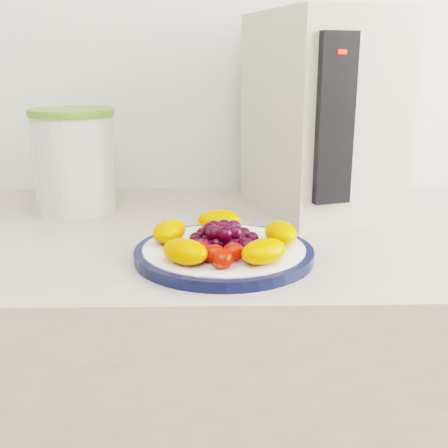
{
  "coord_description": "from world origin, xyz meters",
  "views": [
    {
      "loc": [
        -0.03,
        0.33,
        1.16
      ],
      "look_at": [
        -0.01,
        1.06,
        0.95
      ],
      "focal_mm": 45.0,
      "sensor_mm": 36.0,
      "label": 1
    }
  ],
  "objects": [
    {
      "name": "fruit_plate",
      "position": [
        -0.01,
        1.05,
        0.93
      ],
      "size": [
        0.21,
        0.2,
        0.04
      ],
      "color": "#F96B00",
      "rests_on": "plate_face"
    },
    {
      "name": "appliance_body",
      "position": [
        0.16,
        1.33,
        1.07
      ],
      "size": [
        0.27,
        0.32,
        0.34
      ],
      "primitive_type": "cube",
      "rotation": [
        0.0,
        0.0,
        0.29
      ],
      "color": "#BBB7A1",
      "rests_on": "counter"
    },
    {
      "name": "appliance_led",
      "position": [
        0.16,
        1.16,
        1.17
      ],
      "size": [
        0.01,
        0.01,
        0.01
      ],
      "primitive_type": "cube",
      "rotation": [
        0.0,
        0.0,
        0.29
      ],
      "color": "#FF0C05",
      "rests_on": "appliance_panel"
    },
    {
      "name": "plate_rim",
      "position": [
        -0.01,
        1.06,
        0.91
      ],
      "size": [
        0.25,
        0.25,
        0.01
      ],
      "primitive_type": "cylinder",
      "color": "#091033",
      "rests_on": "counter"
    },
    {
      "name": "appliance_panel",
      "position": [
        0.16,
        1.18,
        1.08
      ],
      "size": [
        0.06,
        0.04,
        0.26
      ],
      "primitive_type": "cube",
      "rotation": [
        0.0,
        0.0,
        0.29
      ],
      "color": "black",
      "rests_on": "appliance_body"
    },
    {
      "name": "canister_lid",
      "position": [
        -0.27,
        1.32,
        1.08
      ],
      "size": [
        0.17,
        0.17,
        0.01
      ],
      "primitive_type": "cylinder",
      "rotation": [
        0.0,
        0.0,
        0.19
      ],
      "color": "#547D2D",
      "rests_on": "canister"
    },
    {
      "name": "plate_face",
      "position": [
        -0.01,
        1.06,
        0.91
      ],
      "size": [
        0.22,
        0.22,
        0.02
      ],
      "primitive_type": "cylinder",
      "color": "white",
      "rests_on": "counter"
    },
    {
      "name": "canister",
      "position": [
        -0.27,
        1.32,
        0.99
      ],
      "size": [
        0.17,
        0.17,
        0.17
      ],
      "primitive_type": "cylinder",
      "rotation": [
        0.0,
        0.0,
        0.19
      ],
      "color": "#435B1F",
      "rests_on": "counter"
    }
  ]
}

